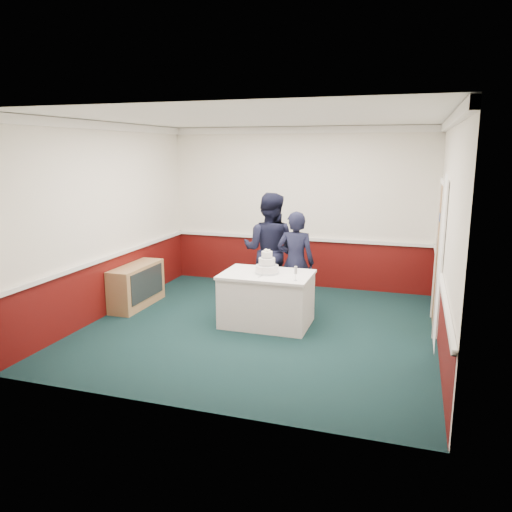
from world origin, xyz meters
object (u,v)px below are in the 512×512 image
(sideboard, at_px, (137,286))
(person_man, at_px, (269,250))
(wedding_cake, at_px, (267,266))
(champagne_flute, at_px, (296,271))
(cake_knife, at_px, (261,276))
(person_woman, at_px, (295,263))
(cake_table, at_px, (267,299))

(sideboard, xyz_separation_m, person_man, (2.10, 0.73, 0.60))
(wedding_cake, xyz_separation_m, person_man, (-0.23, 0.94, 0.05))
(champagne_flute, bearing_deg, cake_knife, 171.42)
(wedding_cake, bearing_deg, person_man, 104.04)
(champagne_flute, distance_m, person_woman, 0.99)
(wedding_cake, relative_size, person_man, 0.19)
(cake_table, xyz_separation_m, person_woman, (0.27, 0.67, 0.42))
(cake_table, relative_size, wedding_cake, 3.63)
(cake_table, bearing_deg, champagne_flute, -29.25)
(cake_knife, bearing_deg, person_woman, 77.19)
(wedding_cake, distance_m, cake_knife, 0.23)
(cake_knife, distance_m, person_woman, 0.93)
(sideboard, bearing_deg, cake_knife, -10.08)
(cake_table, bearing_deg, sideboard, 174.87)
(wedding_cake, height_order, cake_knife, wedding_cake)
(wedding_cake, height_order, person_man, person_man)
(champagne_flute, bearing_deg, sideboard, 170.20)
(cake_knife, bearing_deg, sideboard, 176.31)
(cake_table, height_order, champagne_flute, champagne_flute)
(person_woman, bearing_deg, person_man, -31.31)
(cake_knife, xyz_separation_m, person_woman, (0.30, 0.87, 0.03))
(cake_knife, height_order, champagne_flute, champagne_flute)
(wedding_cake, bearing_deg, cake_knife, -98.53)
(cake_knife, xyz_separation_m, person_man, (-0.20, 1.14, 0.16))
(sideboard, xyz_separation_m, person_woman, (2.61, 0.46, 0.47))
(wedding_cake, distance_m, person_woman, 0.73)
(cake_knife, bearing_deg, person_man, 106.59)
(champagne_flute, xyz_separation_m, person_man, (-0.73, 1.22, 0.02))
(sideboard, relative_size, wedding_cake, 3.30)
(cake_table, bearing_deg, wedding_cake, 90.00)
(person_man, bearing_deg, cake_knife, 101.39)
(wedding_cake, xyz_separation_m, person_woman, (0.27, 0.67, -0.08))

